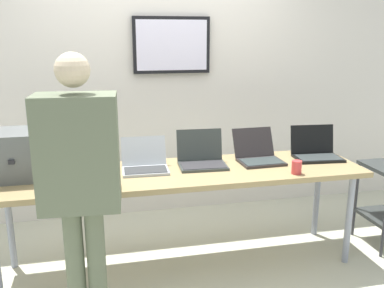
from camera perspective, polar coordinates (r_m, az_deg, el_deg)
The scene contains 11 objects.
ground at distance 3.47m, azimuth -1.44°, elevation -16.29°, with size 8.00×8.00×0.04m, color beige.
back_wall at distance 4.12m, azimuth -4.61°, elevation 8.25°, with size 8.00×0.11×2.61m.
workbench at distance 3.16m, azimuth -1.53°, elevation -4.59°, with size 2.77×0.70×0.78m.
equipment_box at distance 3.21m, azimuth -22.76°, elevation -1.29°, with size 0.36×0.39×0.34m.
laptop_station_0 at distance 3.16m, azimuth -15.32°, elevation -3.01°, with size 0.37×0.38×0.24m.
laptop_station_1 at distance 3.17m, azimuth -6.44°, elevation -2.57°, with size 0.35×0.33×0.23m.
laptop_station_2 at distance 3.26m, azimuth 1.30°, elevation -1.86°, with size 0.38×0.33×0.26m.
laptop_station_3 at distance 3.41m, azimuth 8.98°, elevation -1.39°, with size 0.35×0.37×0.24m.
laptop_station_4 at distance 3.61m, azimuth 16.49°, elevation -0.88°, with size 0.39×0.32×0.25m.
person at distance 2.43m, azimuth -15.02°, elevation -3.80°, with size 0.46×0.61×1.68m.
coffee_mug at distance 3.15m, azimuth 14.05°, elevation -3.09°, with size 0.07×0.07×0.10m.
Camera 1 is at (-0.57, -2.93, 1.76)m, focal length 39.20 mm.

